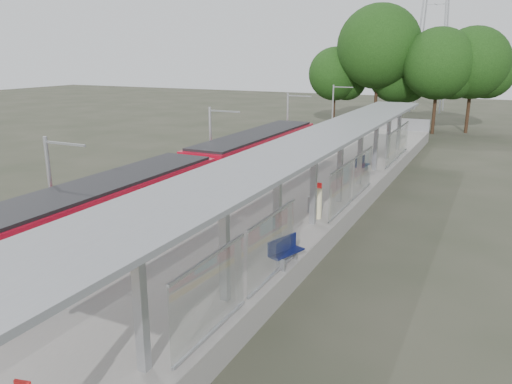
# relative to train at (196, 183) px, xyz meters

# --- Properties ---
(trackbed) EXTENTS (3.00, 70.00, 0.24)m
(trackbed) POSITION_rel_train_xyz_m (-0.00, 5.50, -1.93)
(trackbed) COLOR #59544C
(trackbed) RESTS_ON ground
(platform) EXTENTS (6.00, 50.00, 1.00)m
(platform) POSITION_rel_train_xyz_m (4.50, 5.50, -1.55)
(platform) COLOR gray
(platform) RESTS_ON ground
(tactile_strip) EXTENTS (0.60, 50.00, 0.02)m
(tactile_strip) POSITION_rel_train_xyz_m (1.95, 5.50, -1.04)
(tactile_strip) COLOR gold
(tactile_strip) RESTS_ON platform
(end_fence) EXTENTS (6.00, 0.10, 1.20)m
(end_fence) POSITION_rel_train_xyz_m (4.50, 30.45, -0.45)
(end_fence) COLOR #9EA0A5
(end_fence) RESTS_ON platform
(train) EXTENTS (2.74, 27.60, 3.62)m
(train) POSITION_rel_train_xyz_m (0.00, 0.00, 0.00)
(train) COLOR black
(train) RESTS_ON ground
(canopy) EXTENTS (3.27, 38.00, 3.66)m
(canopy) POSITION_rel_train_xyz_m (6.11, 1.68, 2.15)
(canopy) COLOR #9EA0A5
(canopy) RESTS_ON platform
(tree_cluster) EXTENTS (21.74, 9.87, 13.79)m
(tree_cluster) POSITION_rel_train_xyz_m (3.54, 37.29, 5.73)
(tree_cluster) COLOR #382316
(tree_cluster) RESTS_ON ground
(catenary_masts) EXTENTS (2.08, 48.16, 5.40)m
(catenary_masts) POSITION_rel_train_xyz_m (-1.72, 4.50, 0.86)
(catenary_masts) COLOR #9EA0A5
(catenary_masts) RESTS_ON ground
(bench_mid) EXTENTS (0.91, 1.56, 1.02)m
(bench_mid) POSITION_rel_train_xyz_m (7.11, -5.19, -0.52)
(bench_mid) COLOR #101953
(bench_mid) RESTS_ON platform
(bench_far) EXTENTS (0.63, 1.53, 1.02)m
(bench_far) POSITION_rel_train_xyz_m (5.91, 10.45, -0.52)
(bench_far) COLOR #101953
(bench_far) RESTS_ON platform
(info_pillar_far) EXTENTS (0.39, 0.39, 1.71)m
(info_pillar_far) POSITION_rel_train_xyz_m (6.44, 0.33, -0.31)
(info_pillar_far) COLOR beige
(info_pillar_far) RESTS_ON platform
(litter_bin) EXTENTS (0.51, 0.51, 0.80)m
(litter_bin) POSITION_rel_train_xyz_m (5.89, 1.07, -0.65)
(litter_bin) COLOR #9EA0A5
(litter_bin) RESTS_ON platform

